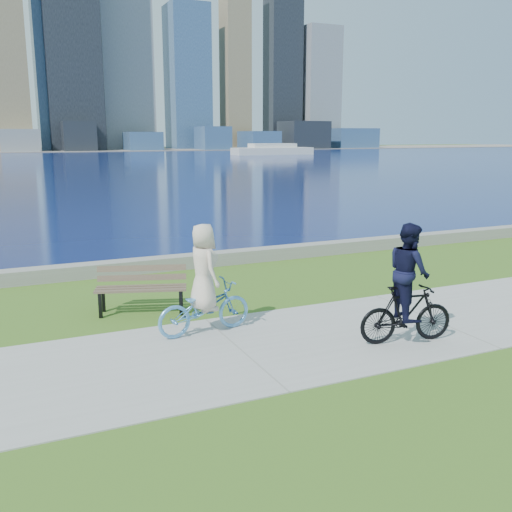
{
  "coord_description": "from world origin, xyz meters",
  "views": [
    {
      "loc": [
        -3.45,
        -8.27,
        3.53
      ],
      "look_at": [
        1.23,
        2.11,
        1.1
      ],
      "focal_mm": 40.0,
      "sensor_mm": 36.0,
      "label": 1
    }
  ],
  "objects": [
    {
      "name": "ground",
      "position": [
        0.0,
        0.0,
        0.0
      ],
      "size": [
        320.0,
        320.0,
        0.0
      ],
      "primitive_type": "plane",
      "color": "#355A17",
      "rests_on": "ground"
    },
    {
      "name": "cyclist_man",
      "position": [
        2.73,
        -0.83,
        0.9
      ],
      "size": [
        0.8,
        1.74,
        2.08
      ],
      "rotation": [
        0.0,
        0.0,
        1.37
      ],
      "color": "black",
      "rests_on": "ground"
    },
    {
      "name": "cyclist_woman",
      "position": [
        -0.27,
        1.05,
        0.76
      ],
      "size": [
        0.83,
        1.85,
        1.99
      ],
      "rotation": [
        0.0,
        0.0,
        1.69
      ],
      "color": "#579BD5",
      "rests_on": "ground"
    },
    {
      "name": "ferry_far",
      "position": [
        41.88,
        85.05,
        0.82
      ],
      "size": [
        14.59,
        4.17,
        1.98
      ],
      "color": "silver",
      "rests_on": "ground"
    },
    {
      "name": "bay_water",
      "position": [
        0.0,
        72.0,
        0.0
      ],
      "size": [
        320.0,
        131.0,
        0.01
      ],
      "primitive_type": "cube",
      "color": "#0C1A50",
      "rests_on": "ground"
    },
    {
      "name": "park_bench",
      "position": [
        -0.99,
        2.79,
        0.57
      ],
      "size": [
        1.89,
        1.14,
        0.93
      ],
      "rotation": [
        0.0,
        0.0,
        -0.31
      ],
      "color": "black",
      "rests_on": "ground"
    },
    {
      "name": "far_shore",
      "position": [
        0.0,
        130.0,
        0.06
      ],
      "size": [
        320.0,
        30.0,
        0.12
      ],
      "primitive_type": "cube",
      "color": "slate",
      "rests_on": "ground"
    },
    {
      "name": "city_skyline",
      "position": [
        1.86,
        129.3,
        23.11
      ],
      "size": [
        176.91,
        22.49,
        76.0
      ],
      "color": "slate",
      "rests_on": "ground"
    },
    {
      "name": "seawall",
      "position": [
        0.0,
        6.2,
        0.17
      ],
      "size": [
        90.0,
        0.5,
        0.35
      ],
      "primitive_type": "cube",
      "color": "gray",
      "rests_on": "ground"
    },
    {
      "name": "concrete_path",
      "position": [
        0.0,
        0.0,
        0.01
      ],
      "size": [
        80.0,
        3.5,
        0.02
      ],
      "primitive_type": "cube",
      "color": "#969691",
      "rests_on": "ground"
    }
  ]
}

